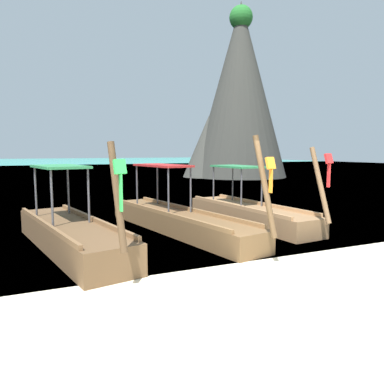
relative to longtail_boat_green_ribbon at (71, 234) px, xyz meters
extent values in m
plane|color=beige|center=(2.89, -3.45, -0.37)|extent=(120.00, 120.00, 0.00)
plane|color=#2DB29E|center=(2.89, 57.57, -0.37)|extent=(120.00, 120.00, 0.00)
cube|color=brown|center=(0.00, 0.00, -0.06)|extent=(2.21, 5.44, 0.62)
cube|color=brown|center=(-0.54, -0.11, 0.30)|extent=(1.05, 4.81, 0.10)
cube|color=brown|center=(0.54, 0.11, 0.30)|extent=(1.05, 4.81, 0.10)
cylinder|color=brown|center=(0.54, -2.68, 1.16)|extent=(0.23, 0.58, 1.85)
cube|color=green|center=(0.57, -2.80, 1.66)|extent=(0.22, 0.15, 0.25)
cube|color=green|center=(0.57, -2.82, 1.23)|extent=(0.05, 0.08, 0.61)
cylinder|color=#4C4C51|center=(-0.38, -0.21, 0.88)|extent=(0.06, 0.06, 1.26)
cylinder|color=#4C4C51|center=(0.43, -0.05, 0.88)|extent=(0.06, 0.06, 1.26)
cylinder|color=#4C4C51|center=(-0.69, 1.35, 0.88)|extent=(0.06, 0.06, 1.26)
cylinder|color=#4C4C51|center=(0.11, 1.52, 0.88)|extent=(0.06, 0.06, 1.26)
cube|color=#2D844C|center=(-0.13, 0.65, 1.54)|extent=(1.33, 1.96, 0.06)
cube|color=brown|center=(2.96, 0.81, -0.10)|extent=(2.25, 6.56, 0.55)
cube|color=brown|center=(2.48, 0.71, 0.23)|extent=(1.20, 5.87, 0.10)
cube|color=brown|center=(3.44, 0.90, 0.23)|extent=(1.20, 5.87, 0.10)
cylinder|color=brown|center=(3.60, -2.52, 1.20)|extent=(0.25, 0.73, 2.09)
cube|color=orange|center=(3.62, -2.66, 1.67)|extent=(0.22, 0.16, 0.25)
cube|color=orange|center=(3.63, -2.68, 1.32)|extent=(0.04, 0.08, 0.47)
cylinder|color=#4C4C51|center=(2.63, 0.58, 0.82)|extent=(0.06, 0.06, 1.28)
cylinder|color=#4C4C51|center=(3.35, 0.72, 0.82)|extent=(0.06, 0.06, 1.28)
cylinder|color=#4C4C51|center=(2.26, 2.49, 0.82)|extent=(0.06, 0.06, 1.28)
cylinder|color=#4C4C51|center=(2.98, 2.62, 0.82)|extent=(0.06, 0.06, 1.28)
cube|color=#AD2323|center=(2.81, 1.60, 1.49)|extent=(1.28, 2.27, 0.06)
cube|color=olive|center=(5.45, 0.95, -0.10)|extent=(1.63, 5.36, 0.55)
cube|color=#AF7F52|center=(4.92, 0.90, 0.23)|extent=(0.53, 4.85, 0.10)
cube|color=#AF7F52|center=(5.98, 1.00, 0.23)|extent=(0.53, 4.85, 0.10)
cylinder|color=brown|center=(5.71, -1.84, 1.09)|extent=(0.19, 0.74, 1.86)
cube|color=red|center=(5.73, -2.05, 1.73)|extent=(0.21, 0.15, 0.25)
cube|color=red|center=(5.73, -2.07, 1.33)|extent=(0.04, 0.08, 0.56)
cylinder|color=#4C4C51|center=(5.07, 0.78, 0.78)|extent=(0.05, 0.05, 1.20)
cylinder|color=#4C4C51|center=(5.86, 0.86, 0.78)|extent=(0.05, 0.05, 1.20)
cylinder|color=#4C4C51|center=(4.92, 2.36, 0.78)|extent=(0.05, 0.05, 1.20)
cylinder|color=#4C4C51|center=(5.72, 2.43, 0.78)|extent=(0.05, 0.05, 1.20)
cube|color=#2D844C|center=(5.39, 1.61, 1.41)|extent=(1.13, 1.87, 0.06)
cone|color=#383833|center=(16.30, 19.58, 7.23)|extent=(8.40, 8.40, 15.21)
cone|color=#3D3D38|center=(13.66, 20.42, 2.34)|extent=(4.60, 4.60, 5.42)
sphere|color=#236B28|center=(16.30, 19.58, 13.45)|extent=(2.03, 2.03, 2.03)
camera|label=1|loc=(-0.70, -8.62, 1.91)|focal=33.68mm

